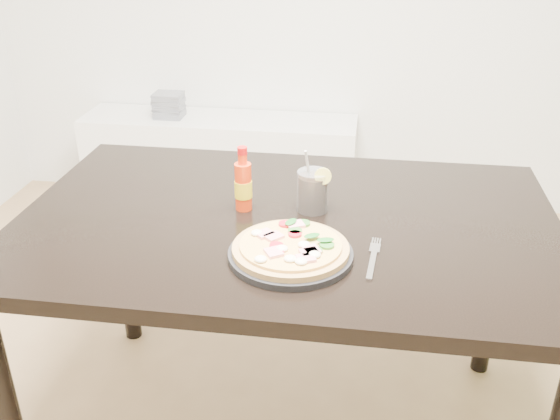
# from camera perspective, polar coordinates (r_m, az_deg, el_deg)

# --- Properties ---
(dining_table) EXTENTS (1.40, 0.90, 0.75)m
(dining_table) POSITION_cam_1_polar(r_m,az_deg,el_deg) (1.66, 0.61, -3.22)
(dining_table) COLOR black
(dining_table) RESTS_ON ground
(plate) EXTENTS (0.29, 0.29, 0.02)m
(plate) POSITION_cam_1_polar(r_m,az_deg,el_deg) (1.44, 0.97, -4.09)
(plate) COLOR black
(plate) RESTS_ON dining_table
(pizza) EXTENTS (0.27, 0.27, 0.03)m
(pizza) POSITION_cam_1_polar(r_m,az_deg,el_deg) (1.43, 0.99, -3.43)
(pizza) COLOR tan
(pizza) RESTS_ON plate
(hot_sauce_bottle) EXTENTS (0.06, 0.06, 0.18)m
(hot_sauce_bottle) POSITION_cam_1_polar(r_m,az_deg,el_deg) (1.64, -3.38, 2.29)
(hot_sauce_bottle) COLOR red
(hot_sauce_bottle) RESTS_ON dining_table
(cola_cup) EXTENTS (0.09, 0.08, 0.17)m
(cola_cup) POSITION_cam_1_polar(r_m,az_deg,el_deg) (1.64, 3.01, 1.68)
(cola_cup) COLOR black
(cola_cup) RESTS_ON dining_table
(fork) EXTENTS (0.03, 0.19, 0.00)m
(fork) POSITION_cam_1_polar(r_m,az_deg,el_deg) (1.46, 8.53, -4.23)
(fork) COLOR silver
(fork) RESTS_ON dining_table
(media_console) EXTENTS (1.40, 0.34, 0.50)m
(media_console) POSITION_cam_1_polar(r_m,az_deg,el_deg) (3.30, -5.46, 4.23)
(media_console) COLOR white
(media_console) RESTS_ON ground
(cd_stack) EXTENTS (0.14, 0.12, 0.13)m
(cd_stack) POSITION_cam_1_polar(r_m,az_deg,el_deg) (3.24, -10.13, 9.42)
(cd_stack) COLOR slate
(cd_stack) RESTS_ON media_console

